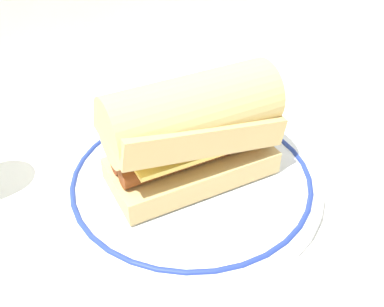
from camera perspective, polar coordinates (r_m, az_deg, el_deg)
The scene contains 3 objects.
ground_plane at distance 0.51m, azimuth 1.81°, elevation -3.27°, with size 1.50×1.50×0.00m, color white.
plate at distance 0.49m, azimuth 0.00°, elevation -3.42°, with size 0.29×0.29×0.01m.
sausage_sandwich at distance 0.45m, azimuth 0.00°, elevation 3.15°, with size 0.19×0.10×0.12m.
Camera 1 is at (-0.21, -0.32, 0.33)m, focal length 40.97 mm.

